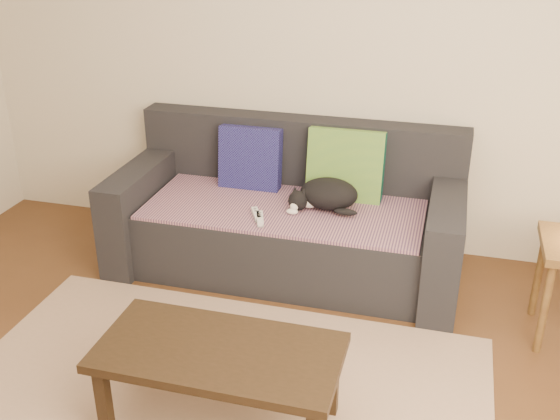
% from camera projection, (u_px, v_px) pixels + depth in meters
% --- Properties ---
extents(back_wall, '(4.50, 0.04, 2.60)m').
position_uv_depth(back_wall, '(306.00, 46.00, 4.03)').
color(back_wall, beige).
rests_on(back_wall, ground).
extents(sofa, '(2.10, 0.94, 0.87)m').
position_uv_depth(sofa, '(288.00, 220.00, 4.07)').
color(sofa, '#232328').
rests_on(sofa, ground).
extents(throw_blanket, '(1.66, 0.74, 0.02)m').
position_uv_depth(throw_blanket, '(284.00, 208.00, 3.94)').
color(throw_blanket, '#422A4F').
rests_on(throw_blanket, sofa).
extents(cushion_navy, '(0.40, 0.15, 0.41)m').
position_uv_depth(cushion_navy, '(250.00, 158.00, 4.16)').
color(cushion_navy, '#130F41').
rests_on(cushion_navy, throw_blanket).
extents(cushion_green, '(0.47, 0.20, 0.48)m').
position_uv_depth(cushion_green, '(345.00, 167.00, 4.01)').
color(cushion_green, '#0C4F40').
rests_on(cushion_green, throw_blanket).
extents(cat, '(0.43, 0.31, 0.18)m').
position_uv_depth(cat, '(326.00, 195.00, 3.88)').
color(cat, black).
rests_on(cat, throw_blanket).
extents(wii_remote_a, '(0.10, 0.15, 0.03)m').
position_uv_depth(wii_remote_a, '(256.00, 214.00, 3.81)').
color(wii_remote_a, white).
rests_on(wii_remote_a, throw_blanket).
extents(wii_remote_b, '(0.08, 0.15, 0.03)m').
position_uv_depth(wii_remote_b, '(260.00, 218.00, 3.76)').
color(wii_remote_b, white).
rests_on(wii_remote_b, throw_blanket).
extents(rug, '(2.50, 1.80, 0.01)m').
position_uv_depth(rug, '(208.00, 412.00, 2.96)').
color(rug, tan).
rests_on(rug, ground).
extents(coffee_table, '(1.03, 0.51, 0.41)m').
position_uv_depth(coffee_table, '(219.00, 359.00, 2.75)').
color(coffee_table, black).
rests_on(coffee_table, rug).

